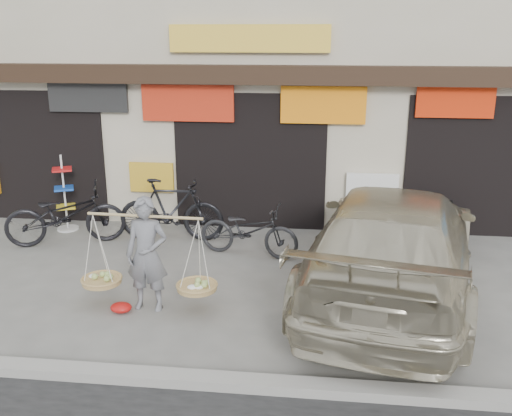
# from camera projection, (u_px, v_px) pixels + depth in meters

# --- Properties ---
(ground) EXTENTS (70.00, 70.00, 0.00)m
(ground) POSITION_uv_depth(u_px,v_px,m) (221.00, 304.00, 8.37)
(ground) COLOR slate
(ground) RESTS_ON ground
(kerb) EXTENTS (70.00, 0.25, 0.12)m
(kerb) POSITION_uv_depth(u_px,v_px,m) (191.00, 379.00, 6.45)
(kerb) COLOR gray
(kerb) RESTS_ON ground
(shophouse_block) EXTENTS (14.00, 6.32, 7.00)m
(shophouse_block) POSITION_uv_depth(u_px,v_px,m) (265.00, 48.00, 13.43)
(shophouse_block) COLOR #BFB49A
(shophouse_block) RESTS_ON ground
(street_vendor) EXTENTS (1.97, 0.61, 1.66)m
(street_vendor) POSITION_uv_depth(u_px,v_px,m) (147.00, 259.00, 8.02)
(street_vendor) COLOR slate
(street_vendor) RESTS_ON ground
(bike_0) EXTENTS (2.30, 1.46, 1.14)m
(bike_0) POSITION_uv_depth(u_px,v_px,m) (65.00, 215.00, 10.57)
(bike_0) COLOR black
(bike_0) RESTS_ON ground
(bike_1) EXTENTS (2.01, 0.61, 1.20)m
(bike_1) POSITION_uv_depth(u_px,v_px,m) (171.00, 210.00, 10.76)
(bike_1) COLOR black
(bike_1) RESTS_ON ground
(bike_2) EXTENTS (1.89, 0.97, 0.95)m
(bike_2) POSITION_uv_depth(u_px,v_px,m) (249.00, 230.00, 10.04)
(bike_2) COLOR black
(bike_2) RESTS_ON ground
(suv) EXTENTS (3.41, 6.01, 1.64)m
(suv) POSITION_uv_depth(u_px,v_px,m) (393.00, 242.00, 8.52)
(suv) COLOR #BDB498
(suv) RESTS_ON ground
(display_rack) EXTENTS (0.48, 0.48, 1.53)m
(display_rack) POSITION_uv_depth(u_px,v_px,m) (65.00, 200.00, 11.32)
(display_rack) COLOR silver
(display_rack) RESTS_ON ground
(red_bag) EXTENTS (0.31, 0.25, 0.14)m
(red_bag) POSITION_uv_depth(u_px,v_px,m) (121.00, 308.00, 8.10)
(red_bag) COLOR red
(red_bag) RESTS_ON ground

